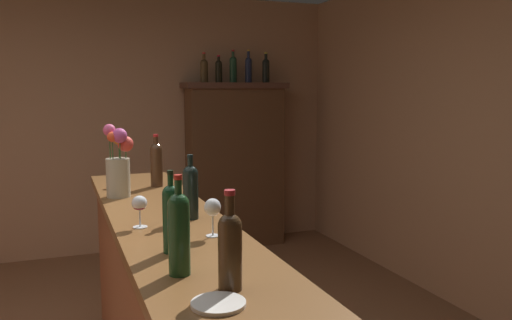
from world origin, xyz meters
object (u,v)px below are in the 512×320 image
(display_bottle_center, at_px, (233,68))
(display_cabinet, at_px, (235,162))
(wine_glass_mid, at_px, (140,205))
(display_bottle_right, at_px, (266,69))
(wine_bottle_merlot, at_px, (179,230))
(flower_arrangement, at_px, (119,164))
(wine_bottle_malbec, at_px, (171,216))
(bar_counter, at_px, (168,318))
(wine_glass_front, at_px, (123,167))
(display_bottle_midleft, at_px, (219,70))
(wine_glass_rear, at_px, (213,208))
(display_bottle_left, at_px, (204,69))
(wine_bottle_pinot, at_px, (191,189))
(cheese_plate, at_px, (218,304))
(wine_bottle_syrah, at_px, (156,163))
(display_bottle_midright, at_px, (248,68))
(wine_bottle_chardonnay, at_px, (230,246))

(display_bottle_center, bearing_deg, display_cabinet, 0.00)
(wine_glass_mid, distance_m, display_bottle_right, 3.48)
(wine_bottle_merlot, bearing_deg, flower_arrangement, 91.65)
(display_bottle_center, bearing_deg, wine_bottle_malbec, -112.19)
(bar_counter, bearing_deg, wine_bottle_malbec, -98.83)
(wine_glass_front, bearing_deg, display_bottle_midleft, 57.01)
(wine_glass_rear, xyz_separation_m, display_bottle_right, (1.51, 3.16, 0.70))
(display_bottle_left, bearing_deg, wine_glass_front, -119.50)
(wine_bottle_merlot, height_order, wine_bottle_pinot, wine_bottle_merlot)
(wine_bottle_pinot, relative_size, wine_glass_front, 1.92)
(bar_counter, relative_size, wine_glass_rear, 16.67)
(wine_bottle_malbec, height_order, wine_glass_rear, wine_bottle_malbec)
(wine_glass_rear, bearing_deg, flower_arrangement, 105.48)
(wine_bottle_merlot, relative_size, display_bottle_right, 1.06)
(wine_bottle_merlot, relative_size, display_bottle_center, 1.00)
(wine_bottle_malbec, height_order, wine_bottle_merlot, wine_bottle_merlot)
(display_cabinet, bearing_deg, cheese_plate, -109.30)
(display_bottle_left, bearing_deg, wine_bottle_merlot, -106.70)
(display_bottle_left, height_order, display_bottle_center, display_bottle_center)
(wine_bottle_syrah, xyz_separation_m, wine_glass_mid, (-0.25, -0.96, -0.05))
(cheese_plate, xyz_separation_m, display_bottle_midleft, (1.18, 3.85, 0.80))
(display_bottle_left, distance_m, display_bottle_midleft, 0.15)
(display_bottle_center, bearing_deg, display_bottle_right, 0.00)
(display_bottle_midleft, relative_size, display_bottle_midright, 0.82)
(display_cabinet, height_order, display_bottle_right, display_bottle_right)
(display_bottle_midright, height_order, display_bottle_right, display_bottle_midright)
(flower_arrangement, bearing_deg, wine_glass_rear, -74.52)
(display_bottle_right, bearing_deg, wine_glass_mid, -121.37)
(bar_counter, distance_m, display_bottle_midright, 3.37)
(wine_bottle_malbec, distance_m, wine_glass_rear, 0.26)
(wine_bottle_pinot, height_order, wine_glass_mid, wine_bottle_pinot)
(wine_bottle_syrah, relative_size, cheese_plate, 2.09)
(wine_glass_rear, bearing_deg, display_bottle_midleft, 72.58)
(wine_bottle_malbec, relative_size, display_bottle_midright, 0.92)
(wine_bottle_chardonnay, xyz_separation_m, wine_bottle_merlot, (-0.12, 0.18, 0.02))
(wine_bottle_pinot, relative_size, flower_arrangement, 0.74)
(display_bottle_midleft, bearing_deg, cheese_plate, -106.99)
(flower_arrangement, height_order, display_bottle_midleft, display_bottle_midleft)
(wine_bottle_pinot, height_order, cheese_plate, wine_bottle_pinot)
(flower_arrangement, bearing_deg, wine_bottle_pinot, -68.38)
(wine_bottle_malbec, bearing_deg, wine_glass_rear, 36.86)
(wine_glass_mid, bearing_deg, wine_bottle_pinot, 16.53)
(wine_bottle_chardonnay, xyz_separation_m, wine_glass_front, (-0.09, 1.90, -0.02))
(wine_bottle_malbec, bearing_deg, wine_bottle_merlot, -95.81)
(wine_bottle_malbec, distance_m, display_bottle_left, 3.54)
(bar_counter, height_order, display_bottle_right, display_bottle_right)
(bar_counter, xyz_separation_m, wine_bottle_syrah, (0.10, 0.78, 0.68))
(wine_bottle_chardonnay, relative_size, cheese_plate, 1.96)
(wine_bottle_malbec, relative_size, cheese_plate, 1.98)
(wine_glass_front, xyz_separation_m, display_bottle_left, (1.04, 1.85, 0.69))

